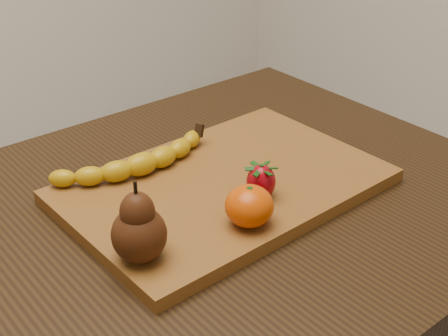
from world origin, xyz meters
TOP-DOWN VIEW (x-y plane):
  - table at (0.00, 0.00)m, footprint 1.00×0.70m
  - cutting_board at (0.09, 0.01)m, footprint 0.46×0.31m
  - banana at (0.01, 0.10)m, footprint 0.22×0.07m
  - pear at (-0.10, -0.07)m, footprint 0.07×0.07m
  - mandarin at (0.05, -0.10)m, footprint 0.08×0.08m
  - strawberry at (0.10, -0.06)m, footprint 0.05×0.05m

SIDE VIEW (x-z plane):
  - table at x=0.00m, z-range 0.28..1.04m
  - cutting_board at x=0.09m, z-range 0.76..0.78m
  - banana at x=0.01m, z-range 0.78..0.81m
  - strawberry at x=0.10m, z-range 0.78..0.83m
  - mandarin at x=0.05m, z-range 0.78..0.83m
  - pear at x=-0.10m, z-range 0.78..0.88m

